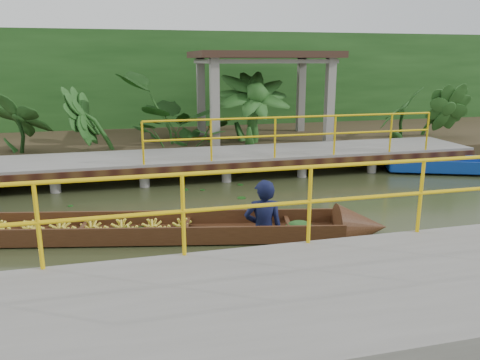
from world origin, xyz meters
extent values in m
plane|color=#2A2F17|center=(0.00, 0.00, 0.00)|extent=(80.00, 80.00, 0.00)
cube|color=#312918|center=(0.00, 7.50, 0.23)|extent=(30.00, 8.00, 0.45)
cube|color=slate|center=(0.00, 3.50, 0.50)|extent=(16.00, 2.00, 0.15)
cube|color=black|center=(0.00, 2.50, 0.42)|extent=(16.00, 0.12, 0.18)
cylinder|color=yellow|center=(2.75, 2.55, 1.57)|extent=(7.50, 0.05, 0.05)
cylinder|color=yellow|center=(2.75, 2.55, 1.12)|extent=(7.50, 0.05, 0.05)
cylinder|color=yellow|center=(2.75, 2.55, 1.07)|extent=(0.05, 0.05, 1.00)
cylinder|color=slate|center=(-4.00, 2.70, 0.22)|extent=(0.24, 0.24, 0.55)
cylinder|color=slate|center=(-4.00, 4.30, 0.22)|extent=(0.24, 0.24, 0.55)
cylinder|color=slate|center=(-2.00, 2.70, 0.22)|extent=(0.24, 0.24, 0.55)
cylinder|color=slate|center=(-2.00, 4.30, 0.22)|extent=(0.24, 0.24, 0.55)
cylinder|color=slate|center=(0.00, 2.70, 0.22)|extent=(0.24, 0.24, 0.55)
cylinder|color=slate|center=(0.00, 4.30, 0.22)|extent=(0.24, 0.24, 0.55)
cylinder|color=slate|center=(2.00, 2.70, 0.22)|extent=(0.24, 0.24, 0.55)
cylinder|color=slate|center=(2.00, 4.30, 0.22)|extent=(0.24, 0.24, 0.55)
cylinder|color=slate|center=(4.00, 2.70, 0.22)|extent=(0.24, 0.24, 0.55)
cylinder|color=slate|center=(4.00, 4.30, 0.22)|extent=(0.24, 0.24, 0.55)
cylinder|color=slate|center=(6.00, 2.70, 0.22)|extent=(0.24, 0.24, 0.55)
cylinder|color=slate|center=(6.00, 4.30, 0.22)|extent=(0.24, 0.24, 0.55)
cylinder|color=slate|center=(0.00, 2.70, 0.22)|extent=(0.24, 0.24, 0.55)
cube|color=slate|center=(1.00, -4.20, 0.30)|extent=(18.00, 2.40, 0.70)
cylinder|color=yellow|center=(1.00, -3.05, 1.65)|extent=(10.00, 0.05, 0.05)
cylinder|color=yellow|center=(1.00, -3.05, 1.20)|extent=(10.00, 0.05, 0.05)
cylinder|color=yellow|center=(1.00, -3.05, 1.15)|extent=(0.05, 0.05, 1.00)
cube|color=slate|center=(1.20, 5.10, 1.60)|extent=(0.25, 0.25, 2.80)
cube|color=slate|center=(4.80, 5.10, 1.60)|extent=(0.25, 0.25, 2.80)
cube|color=slate|center=(1.20, 7.50, 1.60)|extent=(0.25, 0.25, 2.80)
cube|color=slate|center=(4.80, 7.50, 1.60)|extent=(0.25, 0.25, 2.80)
cube|color=slate|center=(3.00, 6.30, 2.90)|extent=(4.00, 2.60, 0.12)
cube|color=#36231B|center=(3.00, 6.30, 3.10)|extent=(4.40, 3.00, 0.20)
cube|color=#194215|center=(0.00, 10.00, 2.00)|extent=(30.00, 0.80, 4.00)
cube|color=#351C0E|center=(-1.33, -0.60, 0.05)|extent=(7.05, 2.32, 0.05)
cube|color=#351C0E|center=(-1.24, -0.17, 0.18)|extent=(6.87, 1.51, 0.30)
cube|color=#351C0E|center=(-1.42, -1.03, 0.18)|extent=(6.87, 1.51, 0.30)
cone|color=#351C0E|center=(2.49, -1.41, 0.12)|extent=(1.03, 1.01, 0.84)
ellipsoid|color=#194215|center=(1.41, -1.18, 0.14)|extent=(0.56, 0.48, 0.23)
imported|color=black|center=(0.81, -1.06, 0.99)|extent=(0.73, 0.55, 1.83)
cube|color=#0E379B|center=(7.00, 2.25, 0.10)|extent=(3.24, 2.01, 0.10)
cube|color=#0E379B|center=(7.17, 2.68, 0.23)|extent=(2.92, 1.19, 0.31)
cube|color=#0E379B|center=(6.83, 1.81, 0.23)|extent=(2.92, 1.19, 0.31)
cube|color=#0E379B|center=(5.55, 2.81, 0.23)|extent=(0.40, 0.89, 0.31)
cube|color=black|center=(6.52, 2.44, 0.27)|extent=(0.44, 0.91, 0.05)
imported|color=#194215|center=(-4.13, 5.30, 1.33)|extent=(1.40, 1.40, 1.75)
imported|color=#194215|center=(-2.13, 5.30, 1.33)|extent=(1.40, 1.40, 1.75)
imported|color=#194215|center=(0.37, 5.30, 1.33)|extent=(1.40, 1.40, 1.75)
imported|color=#194215|center=(2.37, 5.30, 1.33)|extent=(1.40, 1.40, 1.75)
imported|color=#194215|center=(7.37, 5.30, 1.33)|extent=(1.40, 1.40, 1.75)
imported|color=#194215|center=(8.87, 5.30, 1.33)|extent=(1.40, 1.40, 1.75)
camera|label=1|loc=(-1.43, -8.30, 2.93)|focal=35.00mm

